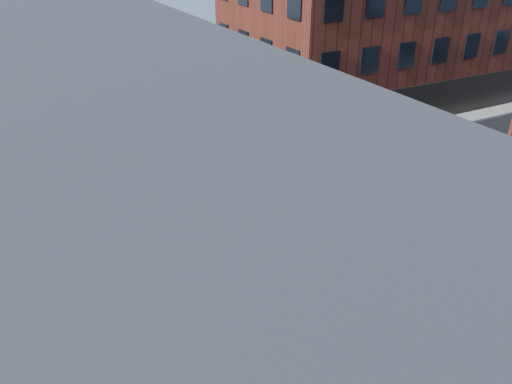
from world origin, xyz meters
name	(u,v)px	position (x,y,z in m)	size (l,w,h in m)	color
ground	(261,223)	(0.00, 0.00, 0.00)	(120.00, 120.00, 0.00)	black
sidewalk_ne	(341,83)	(21.00, 21.00, 0.07)	(30.00, 30.00, 0.15)	gray
building_ne	(375,34)	(20.50, 16.00, 6.00)	(25.00, 16.00, 12.00)	#431B10
tree_near	(287,101)	(7.56, 9.98, 3.16)	(2.69, 2.69, 4.49)	black
tree_far	(251,85)	(7.56, 15.98, 2.87)	(2.43, 2.43, 4.07)	black
signal_pole	(188,285)	(-6.72, -6.68, 2.86)	(1.29, 1.24, 4.60)	black
box_truck	(420,172)	(9.82, -1.82, 1.81)	(7.78, 2.62, 3.48)	white
traffic_cone	(186,280)	(-5.70, -3.28, 0.38)	(0.56, 0.56, 0.79)	#F6280A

